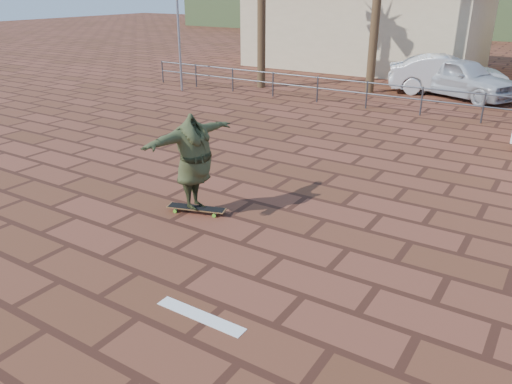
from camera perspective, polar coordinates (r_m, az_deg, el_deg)
ground at (r=8.24m, az=-4.99°, el=-8.21°), size 120.00×120.00×0.00m
paint_stripe at (r=7.09m, az=-6.38°, el=-13.90°), size 1.40×0.22×0.01m
guardrail at (r=18.45m, az=18.47°, el=10.36°), size 24.06×0.06×1.00m
building_west at (r=29.53m, az=12.51°, el=18.26°), size 12.60×7.60×4.50m
longboard at (r=10.01m, az=-6.83°, el=-1.86°), size 1.21×0.61×0.12m
skateboarder at (r=9.66m, az=-7.09°, el=3.40°), size 0.82×2.38×1.90m
car_silver at (r=22.20m, az=22.32°, el=12.01°), size 4.97×3.55×1.57m
car_white at (r=22.81m, az=20.99°, el=12.41°), size 4.97×3.17×1.55m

